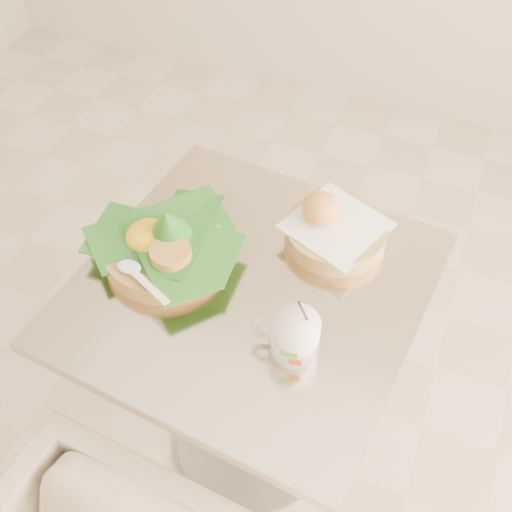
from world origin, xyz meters
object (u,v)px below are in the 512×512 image
(cafe_table, at_px, (251,344))
(coffee_mug, at_px, (293,335))
(bread_basket, at_px, (333,229))
(rice_basket, at_px, (163,244))

(cafe_table, relative_size, coffee_mug, 4.62)
(cafe_table, distance_m, bread_basket, 0.34)
(bread_basket, relative_size, coffee_mug, 1.47)
(bread_basket, height_order, coffee_mug, coffee_mug)
(bread_basket, distance_m, coffee_mug, 0.31)
(rice_basket, height_order, bread_basket, rice_basket)
(cafe_table, xyz_separation_m, coffee_mug, (0.13, -0.12, 0.27))
(cafe_table, distance_m, coffee_mug, 0.32)
(rice_basket, distance_m, bread_basket, 0.37)
(cafe_table, distance_m, rice_basket, 0.33)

